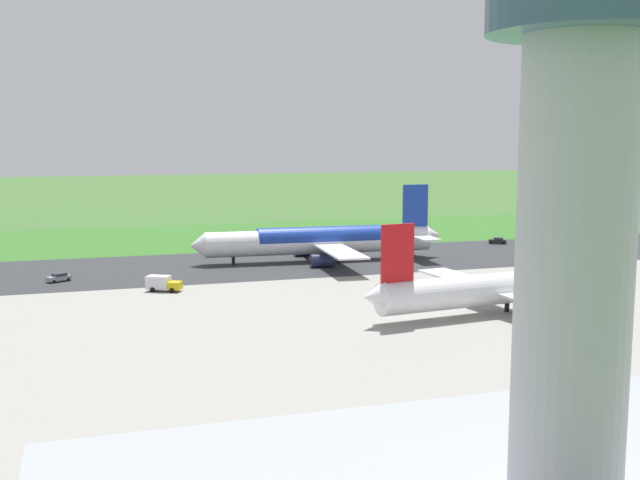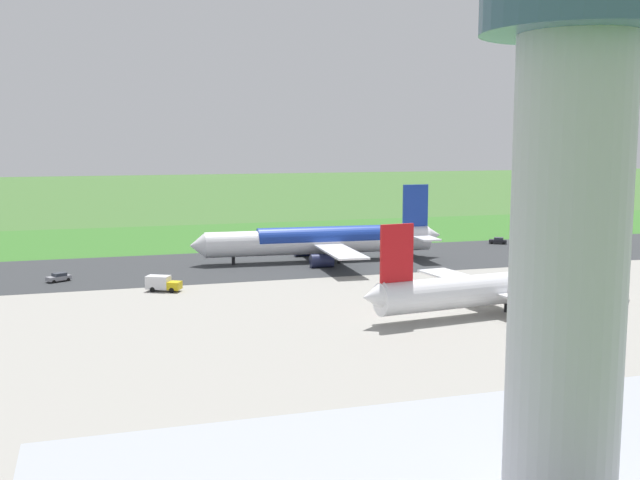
{
  "view_description": "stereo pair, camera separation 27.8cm",
  "coord_description": "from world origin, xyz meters",
  "px_view_note": "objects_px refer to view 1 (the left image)",
  "views": [
    {
      "loc": [
        56.78,
        149.41,
        25.47
      ],
      "look_at": [
        10.54,
        0.0,
        4.5
      ],
      "focal_mm": 42.38,
      "sensor_mm": 36.0,
      "label": 1
    },
    {
      "loc": [
        56.52,
        149.49,
        25.47
      ],
      "look_at": [
        10.54,
        0.0,
        4.5
      ],
      "focal_mm": 42.38,
      "sensor_mm": 36.0,
      "label": 2
    }
  ],
  "objects_px": {
    "traffic_cone_orange": "(268,241)",
    "service_truck_fuel": "(618,241)",
    "airliner_main": "(322,241)",
    "airliner_parked_mid": "(506,287)",
    "service_truck_baggage": "(162,283)",
    "no_stopping_sign": "(297,234)",
    "service_car_followme": "(59,277)",
    "service_car_ops": "(498,241)"
  },
  "relations": [
    {
      "from": "service_car_followme",
      "to": "service_car_ops",
      "type": "xyz_separation_m",
      "value": [
        -100.99,
        -20.48,
        0.0
      ]
    },
    {
      "from": "service_car_followme",
      "to": "service_truck_baggage",
      "type": "bearing_deg",
      "value": 140.01
    },
    {
      "from": "service_car_ops",
      "to": "traffic_cone_orange",
      "type": "xyz_separation_m",
      "value": [
        52.74,
        -20.77,
        -0.57
      ]
    },
    {
      "from": "airliner_main",
      "to": "airliner_parked_mid",
      "type": "distance_m",
      "value": 54.47
    },
    {
      "from": "service_truck_baggage",
      "to": "traffic_cone_orange",
      "type": "bearing_deg",
      "value": -119.42
    },
    {
      "from": "airliner_parked_mid",
      "to": "service_truck_baggage",
      "type": "xyz_separation_m",
      "value": [
        46.99,
        -30.72,
        -2.43
      ]
    },
    {
      "from": "service_truck_baggage",
      "to": "traffic_cone_orange",
      "type": "distance_m",
      "value": 63.7
    },
    {
      "from": "airliner_main",
      "to": "service_car_followme",
      "type": "relative_size",
      "value": 11.94
    },
    {
      "from": "airliner_parked_mid",
      "to": "no_stopping_sign",
      "type": "height_order",
      "value": "airliner_parked_mid"
    },
    {
      "from": "traffic_cone_orange",
      "to": "service_truck_fuel",
      "type": "bearing_deg",
      "value": 156.24
    },
    {
      "from": "no_stopping_sign",
      "to": "airliner_parked_mid",
      "type": "bearing_deg",
      "value": 95.02
    },
    {
      "from": "airliner_main",
      "to": "service_car_ops",
      "type": "xyz_separation_m",
      "value": [
        -48.95,
        -12.28,
        -3.51
      ]
    },
    {
      "from": "airliner_parked_mid",
      "to": "service_truck_fuel",
      "type": "distance_m",
      "value": 80.7
    },
    {
      "from": "service_car_followme",
      "to": "no_stopping_sign",
      "type": "height_order",
      "value": "no_stopping_sign"
    },
    {
      "from": "service_truck_fuel",
      "to": "service_truck_baggage",
      "type": "bearing_deg",
      "value": 11.21
    },
    {
      "from": "service_car_followme",
      "to": "traffic_cone_orange",
      "type": "bearing_deg",
      "value": -139.48
    },
    {
      "from": "airliner_main",
      "to": "airliner_parked_mid",
      "type": "height_order",
      "value": "airliner_main"
    },
    {
      "from": "service_truck_baggage",
      "to": "service_truck_fuel",
      "type": "relative_size",
      "value": 1.01
    },
    {
      "from": "service_truck_baggage",
      "to": "airliner_main",
      "type": "bearing_deg",
      "value": -147.41
    },
    {
      "from": "service_car_followme",
      "to": "traffic_cone_orange",
      "type": "height_order",
      "value": "service_car_followme"
    },
    {
      "from": "airliner_parked_mid",
      "to": "service_car_followme",
      "type": "bearing_deg",
      "value": -35.1
    },
    {
      "from": "service_truck_fuel",
      "to": "airliner_parked_mid",
      "type": "bearing_deg",
      "value": 40.34
    },
    {
      "from": "service_car_followme",
      "to": "traffic_cone_orange",
      "type": "relative_size",
      "value": 8.24
    },
    {
      "from": "airliner_main",
      "to": "service_truck_fuel",
      "type": "relative_size",
      "value": 8.85
    },
    {
      "from": "service_car_followme",
      "to": "no_stopping_sign",
      "type": "relative_size",
      "value": 1.79
    },
    {
      "from": "airliner_main",
      "to": "traffic_cone_orange",
      "type": "distance_m",
      "value": 33.51
    },
    {
      "from": "airliner_main",
      "to": "service_truck_baggage",
      "type": "xyz_separation_m",
      "value": [
        35.08,
        22.43,
        -2.95
      ]
    },
    {
      "from": "service_truck_fuel",
      "to": "service_car_ops",
      "type": "distance_m",
      "value": 27.8
    },
    {
      "from": "service_truck_baggage",
      "to": "traffic_cone_orange",
      "type": "relative_size",
      "value": 11.22
    },
    {
      "from": "service_car_followme",
      "to": "no_stopping_sign",
      "type": "bearing_deg",
      "value": -142.47
    },
    {
      "from": "airliner_main",
      "to": "traffic_cone_orange",
      "type": "relative_size",
      "value": 98.41
    },
    {
      "from": "service_car_ops",
      "to": "traffic_cone_orange",
      "type": "distance_m",
      "value": 56.68
    },
    {
      "from": "airliner_parked_mid",
      "to": "service_truck_baggage",
      "type": "relative_size",
      "value": 7.79
    },
    {
      "from": "traffic_cone_orange",
      "to": "airliner_main",
      "type": "bearing_deg",
      "value": 96.54
    },
    {
      "from": "airliner_parked_mid",
      "to": "service_car_ops",
      "type": "relative_size",
      "value": 10.64
    },
    {
      "from": "service_truck_baggage",
      "to": "no_stopping_sign",
      "type": "xyz_separation_m",
      "value": [
        -39.24,
        -57.41,
        0.1
      ]
    },
    {
      "from": "airliner_main",
      "to": "no_stopping_sign",
      "type": "height_order",
      "value": "airliner_main"
    },
    {
      "from": "airliner_parked_mid",
      "to": "no_stopping_sign",
      "type": "bearing_deg",
      "value": -84.98
    },
    {
      "from": "no_stopping_sign",
      "to": "service_car_followme",
      "type": "bearing_deg",
      "value": 37.53
    },
    {
      "from": "service_truck_fuel",
      "to": "airliner_main",
      "type": "bearing_deg",
      "value": -0.73
    },
    {
      "from": "service_truck_fuel",
      "to": "traffic_cone_orange",
      "type": "height_order",
      "value": "service_truck_fuel"
    },
    {
      "from": "traffic_cone_orange",
      "to": "airliner_parked_mid",
      "type": "bearing_deg",
      "value": 100.32
    }
  ]
}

